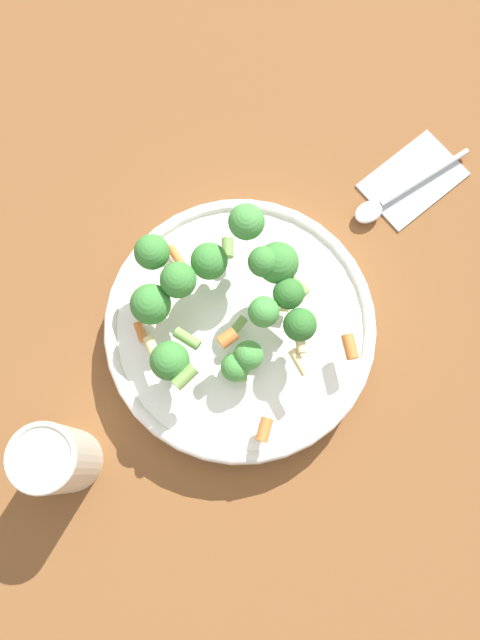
{
  "coord_description": "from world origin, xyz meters",
  "views": [
    {
      "loc": [
        -0.14,
        -0.07,
        0.7
      ],
      "look_at": [
        0.0,
        0.0,
        0.07
      ],
      "focal_mm": 35.0,
      "sensor_mm": 36.0,
      "label": 1
    }
  ],
  "objects": [
    {
      "name": "ground_plane",
      "position": [
        0.0,
        0.0,
        0.0
      ],
      "size": [
        3.0,
        3.0,
        0.0
      ],
      "primitive_type": "plane",
      "color": "brown"
    },
    {
      "name": "napkin",
      "position": [
        0.27,
        -0.11,
        0.0
      ],
      "size": [
        0.14,
        0.12,
        0.01
      ],
      "color": "#B2BCC6",
      "rests_on": "ground_plane"
    },
    {
      "name": "spoon",
      "position": [
        0.23,
        -0.09,
        0.01
      ],
      "size": [
        0.15,
        0.1,
        0.01
      ],
      "rotation": [
        0.0,
        0.0,
        8.89
      ],
      "color": "silver",
      "rests_on": "napkin"
    },
    {
      "name": "pasta_salad",
      "position": [
        0.01,
        0.02,
        0.1
      ],
      "size": [
        0.2,
        0.25,
        0.09
      ],
      "color": "#8CB766",
      "rests_on": "bowl"
    },
    {
      "name": "bowl",
      "position": [
        0.0,
        0.0,
        0.03
      ],
      "size": [
        0.3,
        0.3,
        0.05
      ],
      "color": "white",
      "rests_on": "ground_plane"
    },
    {
      "name": "cup",
      "position": [
        -0.21,
        0.1,
        0.06
      ],
      "size": [
        0.07,
        0.07,
        0.11
      ],
      "color": "silver",
      "rests_on": "ground_plane"
    }
  ]
}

